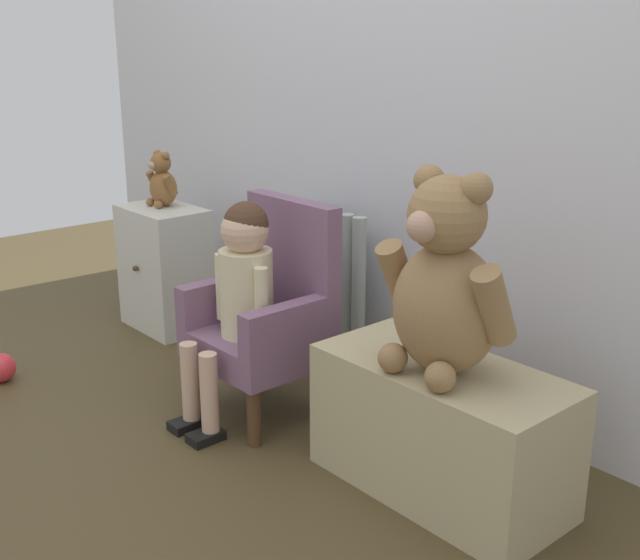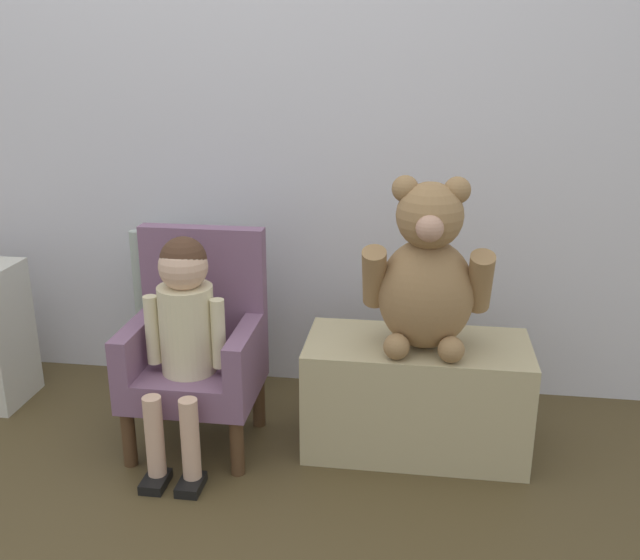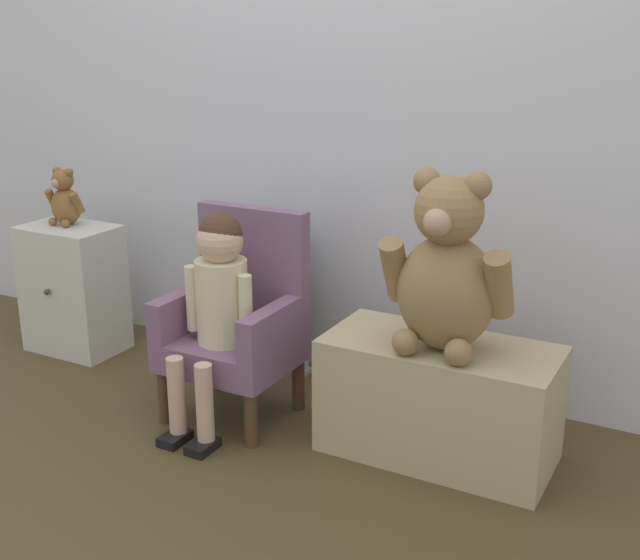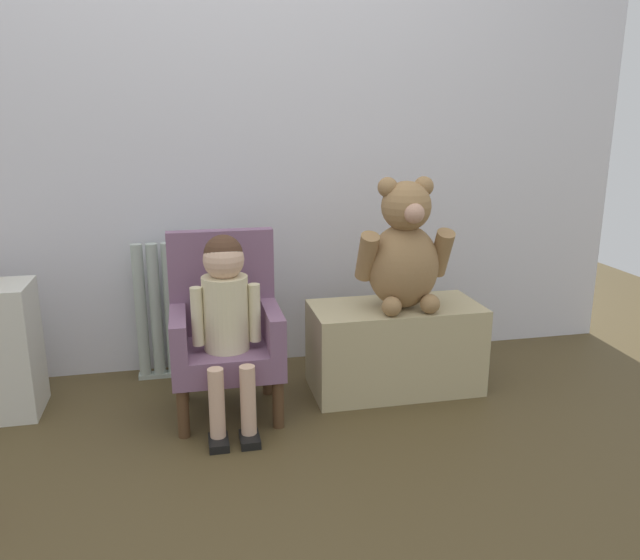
{
  "view_description": "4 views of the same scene",
  "coord_description": "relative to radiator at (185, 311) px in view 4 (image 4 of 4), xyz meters",
  "views": [
    {
      "loc": [
        1.91,
        -0.91,
        1.22
      ],
      "look_at": [
        0.23,
        0.55,
        0.53
      ],
      "focal_mm": 45.0,
      "sensor_mm": 36.0,
      "label": 1
    },
    {
      "loc": [
        0.63,
        -1.46,
        1.27
      ],
      "look_at": [
        0.33,
        0.63,
        0.56
      ],
      "focal_mm": 40.0,
      "sensor_mm": 36.0,
      "label": 2
    },
    {
      "loc": [
        1.39,
        -1.52,
        1.29
      ],
      "look_at": [
        0.27,
        0.55,
        0.54
      ],
      "focal_mm": 45.0,
      "sensor_mm": 36.0,
      "label": 3
    },
    {
      "loc": [
        -0.19,
        -1.73,
        1.14
      ],
      "look_at": [
        0.31,
        0.56,
        0.52
      ],
      "focal_mm": 35.0,
      "sensor_mm": 36.0,
      "label": 4
    }
  ],
  "objects": [
    {
      "name": "low_bench",
      "position": [
        0.86,
        -0.33,
        -0.12
      ],
      "size": [
        0.71,
        0.34,
        0.37
      ],
      "primitive_type": "cube",
      "color": "tan",
      "rests_on": "ground_plane"
    },
    {
      "name": "child_figure",
      "position": [
        0.15,
        -0.48,
        0.17
      ],
      "size": [
        0.25,
        0.35,
        0.72
      ],
      "color": "beige",
      "rests_on": "ground_plane"
    },
    {
      "name": "child_armchair",
      "position": [
        0.15,
        -0.37,
        0.03
      ],
      "size": [
        0.41,
        0.36,
        0.7
      ],
      "color": "slate",
      "rests_on": "ground_plane"
    },
    {
      "name": "large_teddy_bear",
      "position": [
        0.88,
        -0.36,
        0.3
      ],
      "size": [
        0.39,
        0.27,
        0.53
      ],
      "color": "#957147",
      "rests_on": "low_bench"
    },
    {
      "name": "ground_plane",
      "position": [
        0.22,
        -0.96,
        -0.3
      ],
      "size": [
        6.0,
        6.0,
        0.0
      ],
      "primitive_type": "plane",
      "color": "#4B3C22"
    },
    {
      "name": "radiator",
      "position": [
        0.0,
        0.0,
        0.0
      ],
      "size": [
        0.43,
        0.05,
        0.61
      ],
      "color": "#A8B5A9",
      "rests_on": "ground_plane"
    },
    {
      "name": "back_wall",
      "position": [
        0.22,
        0.12,
        0.9
      ],
      "size": [
        3.8,
        0.05,
        2.4
      ],
      "primitive_type": "cube",
      "color": "silver",
      "rests_on": "ground_plane"
    }
  ]
}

